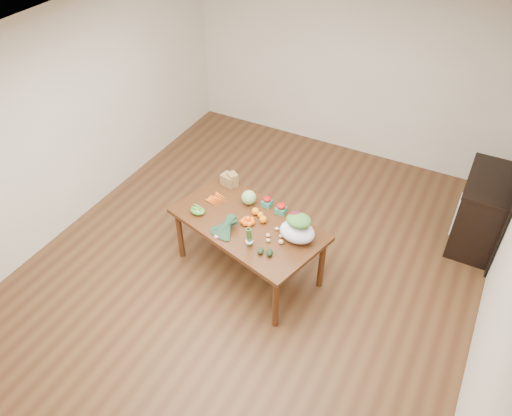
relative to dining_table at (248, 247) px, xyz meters
The scene contains 26 objects.
floor 0.39m from the dining_table, 67.31° to the left, with size 6.00×6.00×0.00m, color brown.
ceiling 2.33m from the dining_table, 67.31° to the left, with size 5.00×6.00×0.02m, color white.
room_walls 0.98m from the dining_table, 67.31° to the left, with size 5.02×6.02×2.70m.
dining_table is the anchor object (origin of this frame).
cabinet 2.88m from the dining_table, 38.54° to the left, with size 0.52×1.02×0.94m, color black.
dish_towel 2.49m from the dining_table, 36.61° to the left, with size 0.02×0.28×0.45m, color white.
paper_bag 0.86m from the dining_table, 136.71° to the left, with size 0.24×0.20×0.17m, color olive, non-canonical shape.
cabbage 0.57m from the dining_table, 117.00° to the left, with size 0.17×0.17×0.17m, color #91AF65.
strawberry_basket_a 0.56m from the dining_table, 82.18° to the left, with size 0.10×0.10×0.09m, color #AF0B0B, non-canonical shape.
strawberry_basket_b 0.59m from the dining_table, 52.35° to the left, with size 0.11×0.11×0.10m, color red, non-canonical shape.
orange_a 0.45m from the dining_table, 88.12° to the left, with size 0.09×0.09×0.09m, color orange.
orange_b 0.44m from the dining_table, 60.41° to the left, with size 0.07×0.07×0.07m, color orange.
orange_c 0.45m from the dining_table, 27.90° to the left, with size 0.09×0.09×0.09m, color #FF570F.
mandarin_cluster 0.43m from the dining_table, 77.04° to the right, with size 0.18×0.18×0.10m, color #EF5A0E, non-canonical shape.
carrots 0.65m from the dining_table, 161.44° to the left, with size 0.22×0.22×0.03m, color orange, non-canonical shape.
snap_pea_bag 0.72m from the dining_table, 167.45° to the right, with size 0.17×0.13×0.08m, color #5C9934.
kale_bunch 0.55m from the dining_table, 119.61° to the right, with size 0.32×0.40×0.16m, color #15301E, non-canonical shape.
asparagus_bundle 0.62m from the dining_table, 59.46° to the right, with size 0.08×0.08×0.25m, color #5A813B, non-canonical shape.
potato_a 0.51m from the dining_table, 19.39° to the right, with size 0.05×0.04×0.04m, color tan.
potato_b 0.55m from the dining_table, 27.52° to the right, with size 0.05×0.04×0.04m, color tan.
potato_c 0.58m from the dining_table, ahead, with size 0.05×0.04×0.04m, color tan.
potato_d 0.52m from the dining_table, ahead, with size 0.04×0.04×0.04m, color #DAB47E.
potato_e 0.63m from the dining_table, 16.24° to the right, with size 0.06×0.05×0.05m, color #DEB180.
avocado_a 0.64m from the dining_table, 46.71° to the right, with size 0.07×0.10×0.07m, color black.
avocado_b 0.69m from the dining_table, 38.18° to the right, with size 0.07×0.10×0.07m, color black.
salad_bag 0.78m from the dining_table, ahead, with size 0.38×0.29×0.30m, color white, non-canonical shape.
Camera 1 is at (1.96, -3.68, 4.38)m, focal length 35.00 mm.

